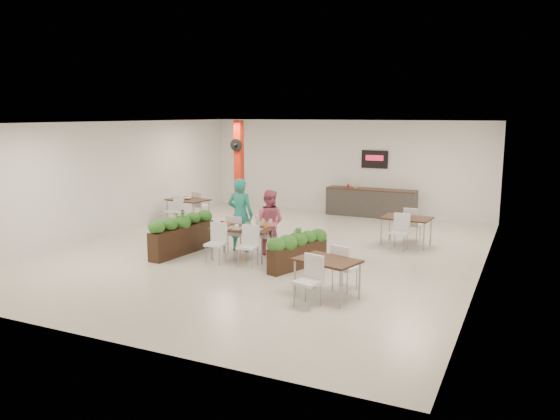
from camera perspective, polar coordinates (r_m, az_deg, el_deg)
The scene contains 12 objects.
ground at distance 13.76m, azimuth -1.06°, elevation -4.31°, with size 12.00×12.00×0.00m, color beige.
room_shell at distance 13.41m, azimuth -1.09°, elevation 4.02°, with size 10.10×12.10×3.22m.
red_column at distance 18.17m, azimuth -4.31°, elevation 4.43°, with size 0.40×0.41×3.20m.
service_counter at distance 18.52m, azimuth 9.48°, elevation 0.83°, with size 3.00×0.64×2.20m.
main_table at distance 12.97m, azimuth -4.05°, elevation -2.34°, with size 1.47×1.73×0.92m.
diner_man at distance 13.67m, azimuth -4.16°, elevation -0.49°, with size 0.67×0.44×1.84m, color teal.
diner_woman at distance 13.32m, azimuth -1.15°, elevation -1.27°, with size 0.78×0.61×1.60m, color #DF6381.
planter_left at distance 13.62m, azimuth -10.20°, elevation -2.31°, with size 0.58×2.15×1.13m.
planter_right at distance 12.17m, azimuth 1.88°, elevation -3.89°, with size 0.86×1.70×0.92m.
side_table_a at distance 17.47m, azimuth -9.59°, elevation 0.75°, with size 1.37×1.67×0.92m.
side_table_b at distance 14.61m, azimuth 13.08°, elevation -1.19°, with size 1.29×1.65×0.92m.
side_table_c at distance 10.22m, azimuth 4.95°, elevation -5.85°, with size 1.30×1.67×0.92m.
Camera 1 is at (5.88, -11.97, 3.41)m, focal length 35.00 mm.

